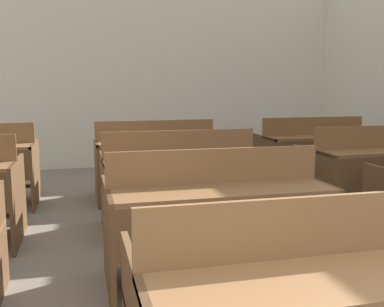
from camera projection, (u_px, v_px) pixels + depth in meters
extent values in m
cube|color=beige|center=(134.00, 70.00, 7.00)|extent=(6.72, 0.06, 3.02)
cube|color=beige|center=(382.00, 69.00, 6.33)|extent=(0.06, 3.01, 1.25)
cube|color=brown|center=(350.00, 279.00, 1.42)|extent=(1.34, 0.37, 0.03)
cube|color=brown|center=(323.00, 225.00, 1.57)|extent=(1.34, 0.02, 0.21)
cube|color=brown|center=(285.00, 290.00, 1.89)|extent=(1.34, 0.31, 0.03)
cube|color=brown|center=(109.00, 242.00, 2.69)|extent=(0.03, 0.79, 0.67)
cube|color=brown|center=(307.00, 226.00, 3.00)|extent=(0.03, 0.79, 0.67)
cube|color=brown|center=(224.00, 192.00, 2.60)|extent=(1.34, 0.37, 0.03)
cube|color=brown|center=(234.00, 228.00, 2.45)|extent=(1.28, 0.02, 0.30)
cube|color=brown|center=(215.00, 166.00, 2.75)|extent=(1.34, 0.02, 0.21)
cube|color=brown|center=(203.00, 212.00, 3.06)|extent=(1.34, 0.31, 0.03)
cube|color=brown|center=(203.00, 249.00, 3.10)|extent=(1.28, 0.04, 0.04)
cube|color=brown|center=(18.00, 201.00, 3.66)|extent=(0.03, 0.79, 0.67)
cube|color=brown|center=(104.00, 196.00, 3.82)|extent=(0.03, 0.79, 0.67)
cube|color=brown|center=(249.00, 188.00, 4.13)|extent=(0.03, 0.79, 0.67)
cube|color=brown|center=(185.00, 160.00, 3.73)|extent=(1.34, 0.37, 0.03)
cube|color=brown|center=(190.00, 184.00, 3.58)|extent=(1.28, 0.02, 0.30)
cube|color=brown|center=(180.00, 143.00, 3.87)|extent=(1.34, 0.02, 0.21)
cube|color=brown|center=(174.00, 178.00, 4.19)|extent=(1.34, 0.31, 0.03)
cube|color=brown|center=(174.00, 205.00, 4.23)|extent=(1.28, 0.04, 0.04)
cube|color=brown|center=(312.00, 184.00, 4.28)|extent=(0.03, 0.79, 0.67)
cube|color=brown|center=(377.00, 137.00, 4.33)|extent=(1.34, 0.02, 0.21)
cube|color=brown|center=(358.00, 169.00, 4.65)|extent=(1.34, 0.31, 0.03)
cube|color=brown|center=(356.00, 194.00, 4.69)|extent=(1.28, 0.04, 0.04)
cube|color=brown|center=(35.00, 173.00, 4.82)|extent=(0.03, 0.79, 0.67)
cube|color=brown|center=(97.00, 171.00, 4.96)|extent=(0.03, 0.79, 0.67)
cube|color=brown|center=(210.00, 166.00, 5.28)|extent=(0.03, 0.79, 0.67)
cube|color=brown|center=(158.00, 142.00, 4.87)|extent=(1.34, 0.37, 0.03)
cube|color=brown|center=(161.00, 160.00, 4.73)|extent=(1.28, 0.02, 0.30)
cube|color=brown|center=(155.00, 130.00, 5.02)|extent=(1.34, 0.02, 0.21)
cube|color=brown|center=(152.00, 158.00, 5.34)|extent=(1.34, 0.31, 0.03)
cube|color=brown|center=(152.00, 180.00, 5.38)|extent=(1.28, 0.04, 0.04)
cube|color=brown|center=(262.00, 163.00, 5.45)|extent=(0.03, 0.79, 0.67)
cube|color=brown|center=(357.00, 159.00, 5.77)|extent=(0.03, 0.79, 0.67)
cube|color=brown|center=(320.00, 137.00, 5.36)|extent=(1.34, 0.37, 0.03)
cube|color=brown|center=(327.00, 153.00, 5.22)|extent=(1.28, 0.02, 0.30)
cube|color=brown|center=(313.00, 126.00, 5.51)|extent=(1.34, 0.02, 0.21)
cube|color=brown|center=(302.00, 152.00, 5.83)|extent=(1.34, 0.31, 0.03)
cube|color=brown|center=(301.00, 172.00, 5.87)|extent=(1.28, 0.04, 0.04)
cylinder|color=#474C51|center=(364.00, 163.00, 6.44)|extent=(0.25, 0.25, 0.34)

